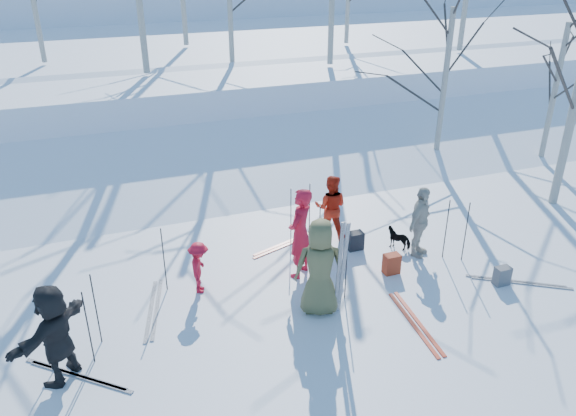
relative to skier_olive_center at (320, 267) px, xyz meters
name	(u,v)px	position (x,y,z in m)	size (l,w,h in m)	color
ground	(315,304)	(0.02, 0.21, -0.92)	(120.00, 120.00, 0.00)	white
snow_ramp	(224,166)	(0.02, 7.21, -0.77)	(70.00, 9.50, 1.40)	white
snow_plateau	(167,68)	(0.02, 17.21, 0.08)	(70.00, 18.00, 2.20)	white
skier_olive_center	(320,267)	(0.00, 0.00, 0.00)	(0.90, 0.59, 1.84)	brown
skier_red_north	(300,233)	(0.12, 1.27, 0.02)	(0.68, 0.45, 1.87)	red
skier_redor_behind	(331,207)	(1.30, 2.48, -0.17)	(0.73, 0.57, 1.51)	red
skier_red_seated	(199,268)	(-1.89, 1.36, -0.40)	(0.68, 0.39, 1.05)	red
skier_cream_east	(420,222)	(2.75, 1.14, -0.14)	(0.92, 0.38, 1.57)	beige
skier_grey_west	(55,334)	(-4.38, -0.23, -0.09)	(1.54, 0.49, 1.66)	black
dog	(399,238)	(2.54, 1.54, -0.69)	(0.25, 0.55, 0.47)	black
upright_ski_left	(339,269)	(0.28, -0.20, 0.03)	(0.07, 0.02, 1.90)	silver
upright_ski_right	(343,269)	(0.35, -0.22, 0.03)	(0.07, 0.02, 1.90)	silver
ski_pair_a	(415,323)	(1.46, -0.94, -0.91)	(0.36, 1.91, 0.02)	red
ski_pair_b	(154,309)	(-2.84, 1.05, -0.91)	(0.62, 1.90, 0.02)	silver
ski_pair_c	(288,243)	(0.32, 2.52, -0.91)	(1.86, 0.83, 0.02)	red
ski_pair_d	(518,282)	(4.07, -0.50, -0.91)	(1.71, 1.19, 0.02)	silver
ski_pair_e	(78,376)	(-4.18, -0.30, -0.91)	(1.57, 1.39, 0.02)	silver
ski_pole_a	(466,232)	(3.53, 0.61, -0.25)	(0.02, 0.02, 1.34)	black
ski_pole_b	(346,268)	(0.61, 0.19, -0.25)	(0.02, 0.02, 1.34)	black
ski_pole_c	(164,260)	(-2.50, 1.63, -0.25)	(0.02, 0.02, 1.34)	black
ski_pole_d	(54,325)	(-4.43, 0.23, -0.25)	(0.02, 0.02, 1.34)	black
ski_pole_e	(319,236)	(0.63, 1.50, -0.25)	(0.02, 0.02, 1.34)	black
ski_pole_f	(446,229)	(3.22, 0.85, -0.25)	(0.02, 0.02, 1.34)	black
ski_pole_g	(96,309)	(-3.79, 0.44, -0.25)	(0.02, 0.02, 1.34)	black
ski_pole_h	(309,211)	(0.86, 2.62, -0.25)	(0.02, 0.02, 1.34)	black
ski_pole_i	(88,328)	(-3.93, -0.04, -0.25)	(0.02, 0.02, 1.34)	black
ski_pole_j	(291,217)	(0.38, 2.51, -0.25)	(0.02, 0.02, 1.34)	black
backpack_red	(392,264)	(1.88, 0.68, -0.71)	(0.32, 0.22, 0.42)	#9A2E17
backpack_grey	(502,276)	(3.71, -0.42, -0.73)	(0.30, 0.20, 0.38)	#505156
backpack_dark	(355,241)	(1.61, 1.81, -0.72)	(0.34, 0.24, 0.40)	black
birch_edge_c	(554,95)	(9.34, 4.76, 1.10)	(3.43, 3.43, 4.05)	silver
birch_edge_e	(444,89)	(6.21, 5.71, 1.31)	(3.72, 3.72, 4.46)	silver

